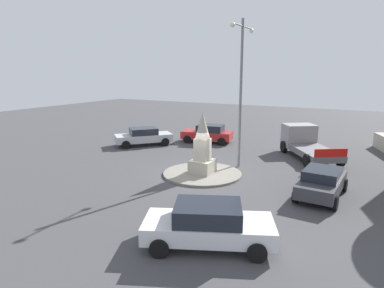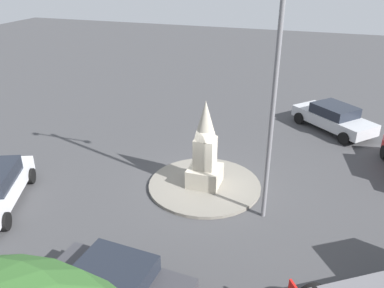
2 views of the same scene
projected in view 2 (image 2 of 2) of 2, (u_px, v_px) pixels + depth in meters
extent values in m
plane|color=#424244|center=(205.00, 186.00, 15.98)|extent=(80.00, 80.00, 0.00)
cylinder|color=gray|center=(205.00, 185.00, 15.96)|extent=(4.54, 4.54, 0.12)
cube|color=#B2AA99|center=(205.00, 176.00, 15.77)|extent=(1.26, 1.26, 0.76)
cube|color=#B2AA99|center=(205.00, 153.00, 15.34)|extent=(0.78, 0.78, 1.26)
cone|color=#B2AA99|center=(206.00, 120.00, 14.74)|extent=(0.86, 0.86, 1.54)
cylinder|color=slate|center=(274.00, 99.00, 12.28)|extent=(0.16, 0.16, 8.85)
cylinder|color=black|center=(5.00, 222.00, 13.32)|extent=(0.46, 0.67, 0.64)
cylinder|color=black|center=(31.00, 176.00, 16.11)|extent=(0.46, 0.67, 0.64)
cube|color=#B7BABF|center=(333.00, 120.00, 20.96)|extent=(4.50, 4.30, 0.58)
cube|color=#1E232D|center=(335.00, 110.00, 20.72)|extent=(2.65, 2.61, 0.51)
cylinder|color=black|center=(299.00, 118.00, 21.93)|extent=(0.62, 0.59, 0.64)
cylinder|color=black|center=(322.00, 113.00, 22.71)|extent=(0.62, 0.59, 0.64)
cylinder|color=black|center=(344.00, 138.00, 19.46)|extent=(0.62, 0.59, 0.64)
cylinder|color=black|center=(368.00, 131.00, 20.25)|extent=(0.62, 0.59, 0.64)
cube|color=#1E232D|center=(114.00, 272.00, 10.01)|extent=(2.01, 1.67, 0.47)
cylinder|color=black|center=(94.00, 263.00, 11.52)|extent=(0.65, 0.26, 0.64)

